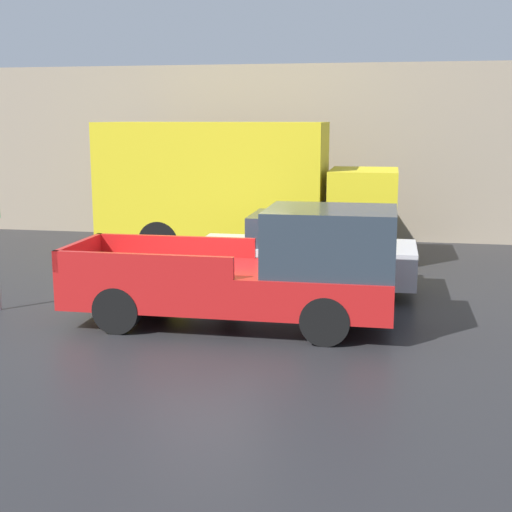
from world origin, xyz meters
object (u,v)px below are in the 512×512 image
Objects in this scene: pickup_truck at (261,271)px; delivery_truck at (236,185)px; newspaper_box at (282,224)px; car at (307,253)px.

delivery_truck is at bearing 106.12° from pickup_truck.
delivery_truck reaches higher than pickup_truck.
pickup_truck reaches higher than newspaper_box.
newspaper_box is at bearing 74.84° from delivery_truck.
pickup_truck is 6.55m from delivery_truck.
car is 0.60× the size of delivery_truck.
pickup_truck is at bearing -83.70° from newspaper_box.
delivery_truck is 3.33m from newspaper_box.
newspaper_box is at bearing 96.30° from pickup_truck.
car is 4.31m from delivery_truck.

